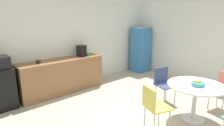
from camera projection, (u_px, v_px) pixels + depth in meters
ground_plane at (155, 122)px, 3.71m from camera, size 6.00×6.00×0.00m
wall_back at (73, 41)px, 5.58m from camera, size 6.00×0.10×2.60m
wall_side_right at (222, 42)px, 5.34m from camera, size 0.10×6.00×2.60m
counter_block at (62, 76)px, 5.15m from camera, size 2.28×0.60×0.90m
mini_fridge at (1, 89)px, 4.19m from camera, size 0.54×0.54×0.92m
locker_cabinet at (141, 50)px, 7.01m from camera, size 0.60×0.50×1.61m
round_table at (196, 92)px, 3.66m from camera, size 1.07×1.07×0.74m
chair_navy at (163, 81)px, 4.53m from camera, size 0.53×0.53×0.83m
chair_yellow at (153, 103)px, 3.35m from camera, size 0.54×0.54×0.83m
chair_coral at (224, 87)px, 4.13m from camera, size 0.50×0.50×0.83m
fruit_bowl at (198, 84)px, 3.56m from camera, size 0.24×0.24×0.11m
mug_white at (38, 62)px, 4.57m from camera, size 0.13×0.08×0.09m
mug_green at (88, 54)px, 5.48m from camera, size 0.13×0.08×0.09m
coffee_maker at (81, 51)px, 5.41m from camera, size 0.20×0.24×0.32m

